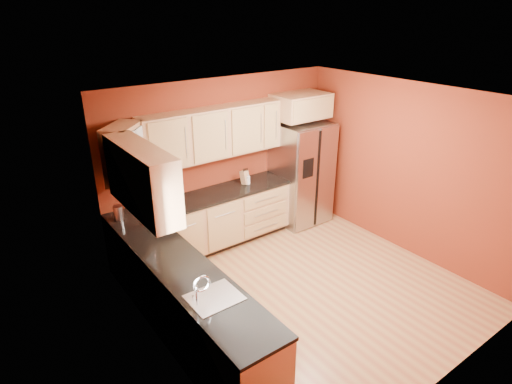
{
  "coord_description": "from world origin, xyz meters",
  "views": [
    {
      "loc": [
        -3.4,
        -3.51,
        3.56
      ],
      "look_at": [
        -0.15,
        0.9,
        1.17
      ],
      "focal_mm": 30.0,
      "sensor_mm": 36.0,
      "label": 1
    }
  ],
  "objects_px": {
    "wine_bottle_a": "(155,199)",
    "soap_dispenser": "(248,179)",
    "knife_block": "(245,177)",
    "refrigerator": "(301,173)",
    "canister_left": "(167,199)"
  },
  "relations": [
    {
      "from": "refrigerator",
      "to": "wine_bottle_a",
      "type": "relative_size",
      "value": 5.46
    },
    {
      "from": "canister_left",
      "to": "wine_bottle_a",
      "type": "distance_m",
      "value": 0.2
    },
    {
      "from": "wine_bottle_a",
      "to": "soap_dispenser",
      "type": "height_order",
      "value": "wine_bottle_a"
    },
    {
      "from": "canister_left",
      "to": "wine_bottle_a",
      "type": "height_order",
      "value": "wine_bottle_a"
    },
    {
      "from": "knife_block",
      "to": "wine_bottle_a",
      "type": "bearing_deg",
      "value": 166.98
    },
    {
      "from": "wine_bottle_a",
      "to": "knife_block",
      "type": "bearing_deg",
      "value": 1.73
    },
    {
      "from": "canister_left",
      "to": "wine_bottle_a",
      "type": "bearing_deg",
      "value": -172.02
    },
    {
      "from": "refrigerator",
      "to": "soap_dispenser",
      "type": "height_order",
      "value": "refrigerator"
    },
    {
      "from": "refrigerator",
      "to": "knife_block",
      "type": "xyz_separation_m",
      "value": [
        -1.11,
        0.12,
        0.14
      ]
    },
    {
      "from": "refrigerator",
      "to": "soap_dispenser",
      "type": "relative_size",
      "value": 10.21
    },
    {
      "from": "wine_bottle_a",
      "to": "knife_block",
      "type": "height_order",
      "value": "wine_bottle_a"
    },
    {
      "from": "canister_left",
      "to": "knife_block",
      "type": "xyz_separation_m",
      "value": [
        1.38,
        0.02,
        0.01
      ]
    },
    {
      "from": "wine_bottle_a",
      "to": "soap_dispenser",
      "type": "bearing_deg",
      "value": -0.21
    },
    {
      "from": "knife_block",
      "to": "soap_dispenser",
      "type": "bearing_deg",
      "value": -75.53
    },
    {
      "from": "canister_left",
      "to": "refrigerator",
      "type": "bearing_deg",
      "value": -2.28
    }
  ]
}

